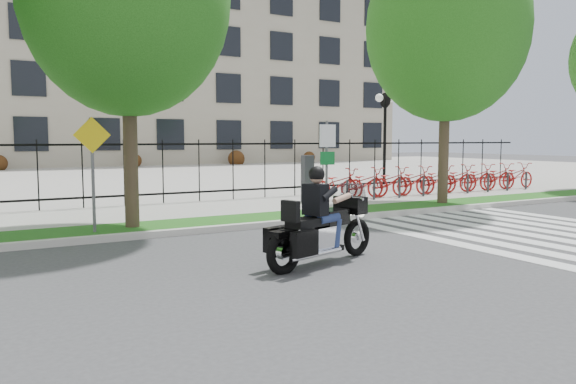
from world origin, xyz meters
TOP-DOWN VIEW (x-y plane):
  - ground at (0.00, 0.00)m, footprint 120.00×120.00m
  - curb at (0.00, 4.10)m, footprint 60.00×0.20m
  - grass_verge at (0.00, 4.95)m, footprint 60.00×1.50m
  - sidewalk at (0.00, 7.45)m, footprint 60.00×3.50m
  - plaza at (0.00, 25.00)m, footprint 80.00×34.00m
  - crosswalk_stripes at (4.83, 0.00)m, footprint 5.70×8.00m
  - iron_fence at (0.00, 9.20)m, footprint 30.00×0.06m
  - office_building at (0.00, 44.92)m, footprint 60.00×21.90m
  - lamp_post_right at (10.00, 12.00)m, footprint 1.06×0.70m
  - street_tree_2 at (6.54, 4.95)m, footprint 5.00×5.00m
  - bike_share_station at (8.43, 7.20)m, footprint 11.17×0.89m
  - sign_pole_regulatory at (1.87, 4.58)m, footprint 0.50×0.09m
  - sign_pole_warning at (-4.18, 4.58)m, footprint 0.78×0.09m
  - motorcycle_rider at (-1.26, 0.06)m, footprint 2.60×1.20m

SIDE VIEW (x-z plane):
  - ground at x=0.00m, z-range 0.00..0.00m
  - crosswalk_stripes at x=4.83m, z-range 0.00..0.01m
  - plaza at x=0.00m, z-range 0.00..0.10m
  - curb at x=0.00m, z-range 0.00..0.15m
  - grass_verge at x=0.00m, z-range 0.00..0.15m
  - sidewalk at x=0.00m, z-range 0.00..0.15m
  - bike_share_station at x=8.43m, z-range -0.07..1.43m
  - motorcycle_rider at x=-1.26m, z-range -0.34..1.71m
  - iron_fence at x=0.00m, z-range 0.15..2.15m
  - sign_pole_regulatory at x=1.87m, z-range 0.49..2.99m
  - sign_pole_warning at x=-4.18m, z-range 0.50..2.99m
  - lamp_post_right at x=10.00m, z-range 1.08..5.33m
  - street_tree_2 at x=6.54m, z-range 1.41..9.71m
  - office_building at x=0.00m, z-range -0.11..20.04m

